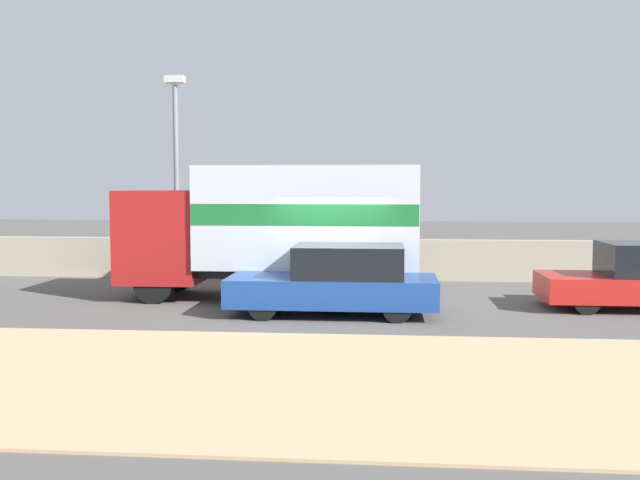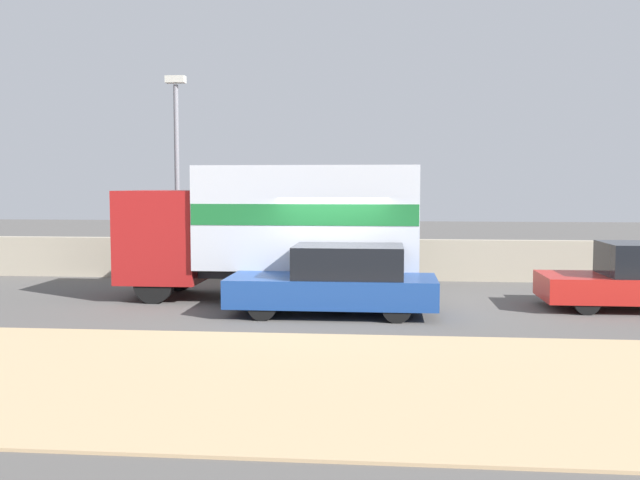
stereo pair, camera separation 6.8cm
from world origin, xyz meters
TOP-DOWN VIEW (x-y plane):
  - ground_plane at (0.00, 0.00)m, footprint 80.00×80.00m
  - dirt_shoulder_foreground at (0.00, -5.29)m, footprint 60.00×6.01m
  - stone_wall_backdrop at (0.00, 5.66)m, footprint 60.00×0.35m
  - street_lamp at (-4.85, 4.99)m, footprint 0.56×0.28m
  - box_truck at (-1.40, 2.02)m, footprint 7.16×2.57m
  - car_hatchback at (0.17, -0.13)m, footprint 4.43×1.75m

SIDE VIEW (x-z plane):
  - ground_plane at x=0.00m, z-range 0.00..0.00m
  - dirt_shoulder_foreground at x=0.00m, z-range 0.00..0.04m
  - stone_wall_backdrop at x=0.00m, z-range 0.00..1.20m
  - car_hatchback at x=0.17m, z-range -0.02..1.48m
  - box_truck at x=-1.40m, z-range 0.23..3.46m
  - street_lamp at x=-4.85m, z-range 0.53..6.43m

